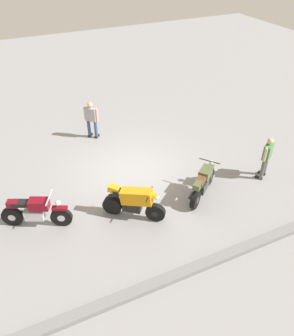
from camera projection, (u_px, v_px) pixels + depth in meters
name	position (u px, v px, depth m)	size (l,w,h in m)	color
ground_plane	(132.00, 172.00, 12.29)	(40.00, 40.00, 0.00)	gray
curb_edge	(201.00, 265.00, 8.87)	(14.00, 0.30, 0.15)	gray
motorcycle_olive_vintage	(203.00, 183.00, 11.01)	(1.64, 1.33, 1.07)	black
motorcycle_orange_sportbike	(134.00, 201.00, 10.13)	(1.63, 1.39, 1.14)	black
motorcycle_maroon_cruiser	(35.00, 212.00, 9.87)	(1.93, 1.05, 1.09)	black
person_in_gray_shirt	(91.00, 118.00, 13.80)	(0.54, 0.52, 1.58)	#384772
person_in_green_shirt	(267.00, 156.00, 11.57)	(0.58, 0.47, 1.58)	#59595B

